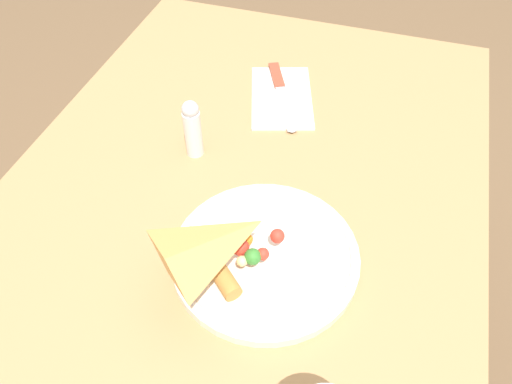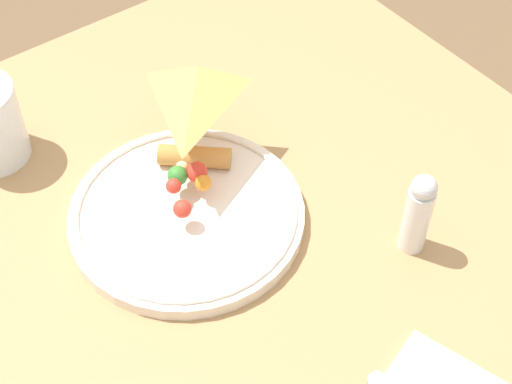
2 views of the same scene
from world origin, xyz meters
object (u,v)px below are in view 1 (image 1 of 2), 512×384
Objects in this scene: salt_shaker at (193,128)px; plate_pizza at (263,255)px; butter_knife at (281,92)px; dining_table at (246,225)px; napkin_folded at (282,97)px.

plate_pizza is at bearing 44.57° from salt_shaker.
salt_shaker reaches higher than butter_knife.
dining_table is 5.32× the size of butter_knife.
dining_table is 0.20m from salt_shaker.
napkin_folded is at bearing -0.00° from butter_knife.
plate_pizza is 1.23× the size of napkin_folded.
butter_knife is at bearing -179.16° from dining_table.
butter_knife is (-0.01, -0.00, 0.00)m from napkin_folded.
salt_shaker is at bearing -28.25° from napkin_folded.
salt_shaker is at bearing -135.43° from plate_pizza.
butter_knife is at bearing -168.29° from plate_pizza.
salt_shaker is at bearing -110.14° from dining_table.
salt_shaker is (-0.04, -0.10, 0.17)m from dining_table.
napkin_folded is 0.22m from salt_shaker.
plate_pizza is at bearing -13.78° from butter_knife.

